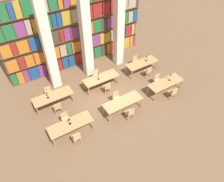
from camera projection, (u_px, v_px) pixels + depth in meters
name	position (u px, v px, depth m)	size (l,w,h in m)	color
ground_plane	(111.00, 98.00, 13.98)	(40.00, 40.00, 0.00)	brown
bookshelf_bank	(77.00, 30.00, 14.90)	(10.23, 0.35, 5.50)	brown
pillar_left	(48.00, 46.00, 12.87)	(0.57, 0.57, 6.00)	silver
pillar_center	(86.00, 35.00, 13.82)	(0.57, 0.57, 6.00)	silver
pillar_right	(119.00, 26.00, 14.77)	(0.57, 0.57, 6.00)	silver
reading_table_0	(70.00, 125.00, 11.52)	(2.38, 0.87, 0.77)	tan
chair_0	(76.00, 137.00, 11.22)	(0.42, 0.40, 0.87)	tan
chair_1	(66.00, 119.00, 12.11)	(0.42, 0.40, 0.87)	tan
desk_lamp_0	(69.00, 120.00, 11.28)	(0.14, 0.14, 0.43)	black
reading_table_1	(123.00, 102.00, 12.72)	(2.38, 0.87, 0.77)	tan
chair_2	(130.00, 113.00, 12.44)	(0.42, 0.40, 0.87)	tan
chair_3	(116.00, 98.00, 13.33)	(0.42, 0.40, 0.87)	tan
reading_table_2	(166.00, 83.00, 13.95)	(2.38, 0.87, 0.77)	tan
chair_4	(173.00, 92.00, 13.66)	(0.42, 0.40, 0.87)	tan
chair_5	(158.00, 80.00, 14.55)	(0.42, 0.40, 0.87)	tan
desk_lamp_1	(170.00, 76.00, 13.83)	(0.14, 0.14, 0.50)	black
reading_table_3	(53.00, 97.00, 13.05)	(2.38, 0.87, 0.77)	tan
chair_6	(57.00, 107.00, 12.75)	(0.42, 0.40, 0.87)	tan
chair_7	(49.00, 93.00, 13.64)	(0.42, 0.40, 0.87)	tan
desk_lamp_2	(47.00, 94.00, 12.69)	(0.14, 0.14, 0.44)	black
reading_table_4	(101.00, 79.00, 14.29)	(2.38, 0.87, 0.77)	tan
chair_8	(107.00, 87.00, 14.02)	(0.42, 0.40, 0.87)	tan
chair_9	(96.00, 75.00, 14.91)	(0.42, 0.40, 0.87)	tan
desk_lamp_3	(98.00, 75.00, 13.91)	(0.14, 0.14, 0.49)	black
reading_table_5	(142.00, 64.00, 15.50)	(2.38, 0.87, 0.77)	tan
chair_10	(148.00, 71.00, 15.21)	(0.42, 0.40, 0.87)	tan
chair_11	(136.00, 61.00, 16.10)	(0.42, 0.40, 0.87)	tan
desk_lamp_4	(147.00, 58.00, 15.43)	(0.14, 0.14, 0.39)	black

